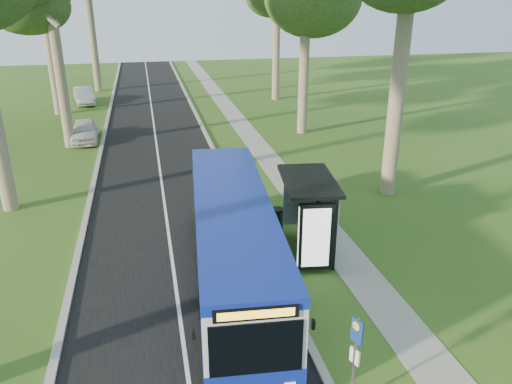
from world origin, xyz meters
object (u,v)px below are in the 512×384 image
bus (233,241)px  car_silver (84,96)px  car_white (85,131)px  litter_bin (277,220)px  bus_stop_sign (355,352)px  bus_shelter (316,205)px

bus → car_silver: bearing=108.7°
car_white → car_silver: 12.72m
litter_bin → car_white: size_ratio=0.24×
litter_bin → bus_stop_sign: bearing=-94.1°
bus_stop_sign → bus: bearing=86.8°
bus_stop_sign → litter_bin: 9.77m
bus → car_white: bearing=113.8°
bus_shelter → car_silver: bearing=117.2°
bus_shelter → car_white: 21.04m
bus_stop_sign → car_white: size_ratio=0.60×
bus → litter_bin: bus is taller
litter_bin → bus: bearing=-124.8°
bus_stop_sign → litter_bin: size_ratio=2.55×
bus → litter_bin: bearing=60.2°
bus_stop_sign → car_white: bus_stop_sign is taller
bus_stop_sign → bus_shelter: 7.35m
bus_shelter → litter_bin: 3.10m
car_silver → bus_stop_sign: bearing=-86.8°
bus_shelter → car_white: (-9.92, 18.50, -1.42)m
car_white → bus_shelter: bearing=-63.7°
bus_stop_sign → bus_shelter: bus_shelter is taller
bus_shelter → car_white: bus_shelter is taller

